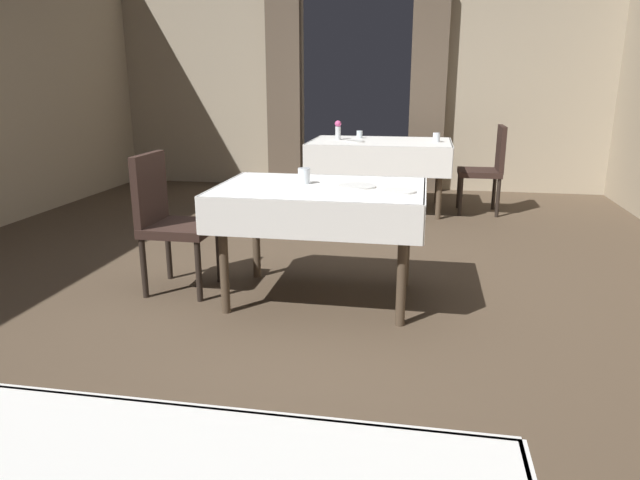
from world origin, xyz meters
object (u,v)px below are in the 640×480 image
Objects in this scene: glass_mid_c at (304,176)px; dining_table_far at (381,149)px; plate_mid_a at (399,191)px; plate_far_c at (356,141)px; glass_far_b at (436,137)px; chair_far_right at (488,165)px; dining_table_mid at (321,200)px; flower_vase_far at (338,129)px; plate_mid_b at (357,186)px; chair_mid_left at (168,216)px; glass_far_d at (360,134)px.

dining_table_far is at bearing 84.23° from glass_mid_c.
plate_mid_a is 1.10× the size of plate_far_c.
plate_mid_a is 2.06× the size of glass_far_b.
chair_far_right is 4.92× the size of plate_far_c.
dining_table_mid is at bearing -87.91° from plate_far_c.
glass_far_b is (1.07, -0.08, -0.06)m from flower_vase_far.
flower_vase_far is (-0.55, 2.84, 0.11)m from plate_mid_b.
chair_mid_left is 1.00× the size of chair_far_right.
plate_mid_b is at bearing -83.02° from plate_far_c.
glass_far_b reaches higher than plate_mid_a.
plate_mid_b is at bearing -111.05° from chair_far_right.
glass_mid_c is (-1.42, -2.73, 0.29)m from chair_far_right.
glass_far_d is at bearing 96.21° from plate_mid_b.
flower_vase_far is (-0.20, 2.79, 0.06)m from glass_mid_c.
dining_table_far is 7.31× the size of plate_mid_a.
plate_far_c is (0.94, 2.65, 0.24)m from chair_mid_left.
chair_mid_left reaches higher than plate_far_c.
plate_mid_a is (-0.81, -2.90, 0.24)m from chair_far_right.
chair_far_right is at bearing 6.13° from plate_far_c.
chair_mid_left is 3.93× the size of plate_mid_b.
chair_mid_left is 4.49× the size of plate_mid_a.
chair_far_right is at bearing 74.47° from plate_mid_a.
plate_mid_a is at bearing -15.63° from glass_mid_c.
dining_table_mid is 1.05m from chair_mid_left.
chair_mid_left is at bearing -113.01° from dining_table_far.
chair_far_right is at bearing 2.96° from glass_far_b.
flower_vase_far is at bearing -139.14° from glass_far_d.
flower_vase_far is (-0.81, 2.96, 0.11)m from plate_mid_a.
flower_vase_far is 0.30m from glass_far_d.
glass_far_b is at bearing -3.48° from dining_table_far.
flower_vase_far reaches higher than plate_far_c.
dining_table_far is 0.37m from glass_far_d.
plate_far_c is at bearing -148.10° from dining_table_far.
chair_far_right is at bearing 68.95° from plate_mid_b.
glass_far_b is (1.78, 2.78, 0.29)m from chair_mid_left.
plate_mid_a is 0.88× the size of plate_mid_b.
chair_far_right is at bearing 65.15° from dining_table_mid.
chair_far_right reaches higher than plate_mid_a.
flower_vase_far is 2.41× the size of glass_far_d.
glass_mid_c is at bearing -85.88° from flower_vase_far.
glass_mid_c is at bearing -95.77° from dining_table_far.
chair_mid_left is 2.83m from plate_far_c.
plate_far_c is (-0.25, -0.16, 0.10)m from dining_table_far.
dining_table_mid is 6.31× the size of plate_mid_a.
plate_far_c is at bearing 96.98° from plate_mid_b.
chair_far_right reaches higher than glass_mid_c.
plate_mid_a is 2.82m from plate_far_c.
plate_mid_b reaches higher than dining_table_mid.
plate_mid_b is 2.34× the size of glass_mid_c.
plate_mid_a is at bearing -11.68° from dining_table_mid.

